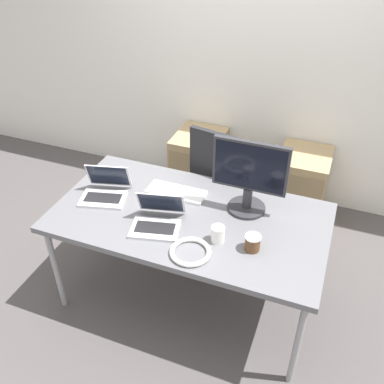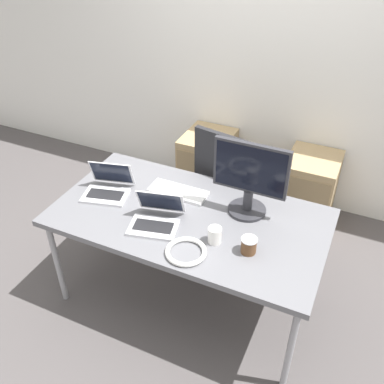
# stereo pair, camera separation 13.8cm
# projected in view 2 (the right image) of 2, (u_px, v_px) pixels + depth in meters

# --- Properties ---
(ground_plane) EXTENTS (14.00, 14.00, 0.00)m
(ground_plane) POSITION_uv_depth(u_px,v_px,m) (189.00, 294.00, 3.15)
(ground_plane) COLOR #514C4C
(wall_back) EXTENTS (10.00, 0.05, 2.60)m
(wall_back) POSITION_uv_depth(u_px,v_px,m) (267.00, 58.00, 3.53)
(wall_back) COLOR white
(wall_back) RESTS_ON ground_plane
(desk) EXTENTS (1.74, 0.93, 0.75)m
(desk) POSITION_uv_depth(u_px,v_px,m) (189.00, 220.00, 2.74)
(desk) COLOR slate
(desk) RESTS_ON ground_plane
(office_chair) EXTENTS (0.56, 0.60, 1.08)m
(office_chair) POSITION_uv_depth(u_px,v_px,m) (232.00, 200.00, 3.43)
(office_chair) COLOR #232326
(office_chair) RESTS_ON ground_plane
(cabinet_left) EXTENTS (0.42, 0.49, 0.63)m
(cabinet_left) POSITION_uv_depth(u_px,v_px,m) (207.00, 165.00, 4.03)
(cabinet_left) COLOR tan
(cabinet_left) RESTS_ON ground_plane
(cabinet_right) EXTENTS (0.42, 0.49, 0.63)m
(cabinet_right) POSITION_uv_depth(u_px,v_px,m) (309.00, 190.00, 3.70)
(cabinet_right) COLOR tan
(cabinet_right) RESTS_ON ground_plane
(laptop_left) EXTENTS (0.33, 0.34, 0.20)m
(laptop_left) POSITION_uv_depth(u_px,v_px,m) (156.00, 218.00, 2.62)
(laptop_left) COLOR silver
(laptop_left) RESTS_ON desk
(laptop_right) EXTENTS (0.34, 0.33, 0.21)m
(laptop_right) POSITION_uv_depth(u_px,v_px,m) (108.00, 188.00, 2.89)
(laptop_right) COLOR silver
(laptop_right) RESTS_ON desk
(monitor) EXTENTS (0.47, 0.24, 0.49)m
(monitor) POSITION_uv_depth(u_px,v_px,m) (250.00, 179.00, 2.61)
(monitor) COLOR #2D2D33
(monitor) RESTS_ON desk
(keyboard) EXTENTS (0.40, 0.16, 0.02)m
(keyboard) POSITION_uv_depth(u_px,v_px,m) (178.00, 192.00, 2.91)
(keyboard) COLOR silver
(keyboard) RESTS_ON desk
(coffee_cup_white) EXTENTS (0.08, 0.08, 0.10)m
(coffee_cup_white) POSITION_uv_depth(u_px,v_px,m) (215.00, 235.00, 2.48)
(coffee_cup_white) COLOR white
(coffee_cup_white) RESTS_ON desk
(coffee_cup_brown) EXTENTS (0.09, 0.09, 0.10)m
(coffee_cup_brown) POSITION_uv_depth(u_px,v_px,m) (249.00, 245.00, 2.42)
(coffee_cup_brown) COLOR brown
(coffee_cup_brown) RESTS_ON desk
(cable_coil) EXTENTS (0.24, 0.24, 0.03)m
(cable_coil) POSITION_uv_depth(u_px,v_px,m) (186.00, 252.00, 2.43)
(cable_coil) COLOR white
(cable_coil) RESTS_ON desk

